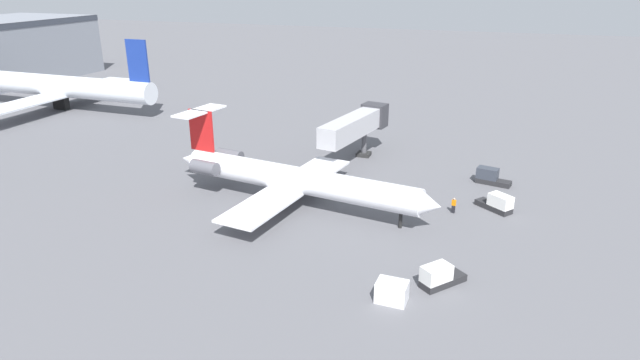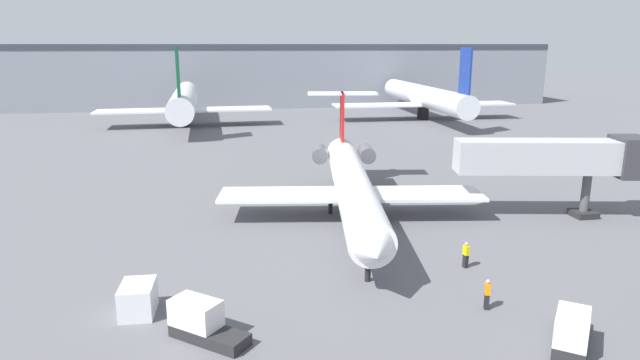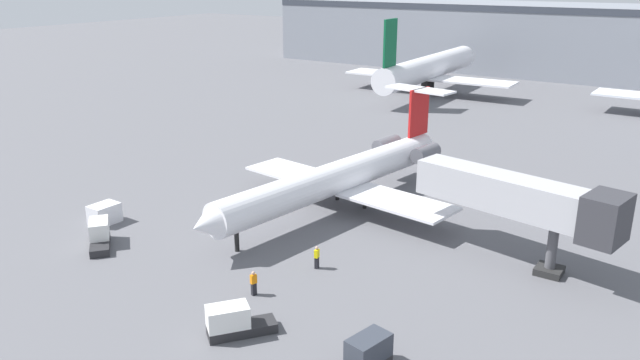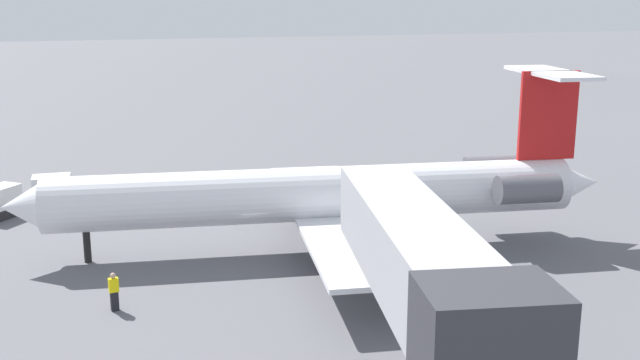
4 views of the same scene
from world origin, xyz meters
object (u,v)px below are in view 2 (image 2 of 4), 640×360
at_px(baggage_tug_trailing, 572,331).
at_px(jet_bridge, 563,158).
at_px(cargo_container_uld, 138,299).
at_px(ground_crew_marshaller, 487,294).
at_px(regional_jet, 351,181).
at_px(ground_crew_loader, 466,255).
at_px(baggage_tug_spare, 202,322).
at_px(parked_airliner_west_mid, 424,97).
at_px(parked_airliner_west_end, 184,101).

bearing_deg(baggage_tug_trailing, jet_bridge, 58.98).
height_order(baggage_tug_trailing, cargo_container_uld, baggage_tug_trailing).
distance_m(jet_bridge, baggage_tug_trailing, 21.89).
height_order(jet_bridge, baggage_tug_trailing, jet_bridge).
bearing_deg(cargo_container_uld, ground_crew_marshaller, -8.11).
height_order(regional_jet, ground_crew_loader, regional_jet).
xyz_separation_m(ground_crew_marshaller, baggage_tug_spare, (-14.84, -0.52, -0.02)).
relative_size(ground_crew_marshaller, parked_airliner_west_mid, 0.04).
distance_m(regional_jet, ground_crew_loader, 12.54).
bearing_deg(parked_airliner_west_mid, baggage_tug_spare, -117.32).
bearing_deg(jet_bridge, cargo_container_uld, -159.81).
relative_size(ground_crew_loader, baggage_tug_trailing, 0.42).
xyz_separation_m(ground_crew_loader, parked_airliner_west_end, (-21.55, 66.00, 3.49)).
distance_m(baggage_tug_spare, parked_airliner_west_mid, 83.03).
xyz_separation_m(baggage_tug_trailing, parked_airliner_west_mid, (21.16, 77.47, 3.39)).
bearing_deg(regional_jet, parked_airliner_west_end, 106.99).
xyz_separation_m(jet_bridge, ground_crew_loader, (-11.89, -8.67, -4.07)).
bearing_deg(baggage_tug_trailing, ground_crew_loader, 94.77).
height_order(ground_crew_loader, cargo_container_uld, ground_crew_loader).
bearing_deg(ground_crew_loader, baggage_tug_spare, -159.60).
relative_size(regional_jet, baggage_tug_spare, 7.84).
height_order(parked_airliner_west_end, parked_airliner_west_mid, parked_airliner_west_end).
bearing_deg(ground_crew_loader, regional_jet, 113.15).
relative_size(regional_jet, ground_crew_marshaller, 18.49).
bearing_deg(jet_bridge, ground_crew_marshaller, -132.92).
distance_m(jet_bridge, baggage_tug_spare, 31.86).
bearing_deg(baggage_tug_spare, parked_airliner_west_end, 94.33).
xyz_separation_m(regional_jet, baggage_tug_spare, (-11.25, -17.34, -2.23)).
height_order(baggage_tug_trailing, parked_airliner_west_mid, parked_airliner_west_mid).
bearing_deg(parked_airliner_west_mid, ground_crew_marshaller, -107.61).
xyz_separation_m(jet_bridge, parked_airliner_west_end, (-33.44, 57.33, -0.58)).
bearing_deg(parked_airliner_west_end, ground_crew_marshaller, -74.15).
distance_m(regional_jet, ground_crew_marshaller, 17.34).
xyz_separation_m(ground_crew_marshaller, cargo_container_uld, (-18.23, 2.60, -0.03)).
height_order(ground_crew_marshaller, parked_airliner_west_mid, parked_airliner_west_mid).
bearing_deg(ground_crew_loader, baggage_tug_trailing, -85.23).
height_order(baggage_tug_spare, cargo_container_uld, baggage_tug_spare).
bearing_deg(parked_airliner_west_mid, jet_bridge, -99.69).
height_order(ground_crew_loader, baggage_tug_spare, baggage_tug_spare).
xyz_separation_m(regional_jet, parked_airliner_west_end, (-16.70, 54.65, 1.28)).
distance_m(ground_crew_loader, baggage_tug_trailing, 9.79).
height_order(regional_jet, parked_airliner_west_end, parked_airliner_west_end).
height_order(jet_bridge, cargo_container_uld, jet_bridge).
bearing_deg(baggage_tug_trailing, baggage_tug_spare, 167.44).
relative_size(regional_jet, cargo_container_uld, 12.96).
relative_size(baggage_tug_trailing, parked_airliner_west_end, 0.11).
bearing_deg(ground_crew_loader, jet_bridge, 36.09).
xyz_separation_m(regional_jet, cargo_container_uld, (-14.64, -14.22, -2.24)).
xyz_separation_m(regional_jet, parked_airliner_west_mid, (26.82, 56.37, 1.16)).
xyz_separation_m(cargo_container_uld, parked_airliner_west_mid, (41.46, 70.59, 3.40)).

